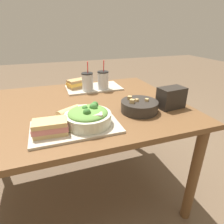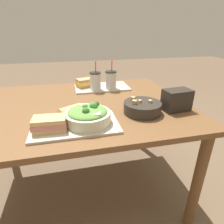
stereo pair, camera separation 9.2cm
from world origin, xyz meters
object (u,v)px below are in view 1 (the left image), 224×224
sandwich_near (50,127)px  drink_cup_red (103,81)px  baguette_near (69,113)px  sandwich_far (77,84)px  chip_bag (171,98)px  soup_bowl (139,106)px  drink_cup_dark (88,82)px  salad_bowl (88,116)px

sandwich_near → drink_cup_red: (0.41, 0.56, 0.03)m
baguette_near → sandwich_far: size_ratio=0.85×
drink_cup_red → chip_bag: (0.28, -0.45, -0.01)m
soup_bowl → sandwich_far: bearing=116.0°
sandwich_near → sandwich_far: bearing=74.2°
soup_bowl → chip_bag: size_ratio=1.28×
sandwich_near → baguette_near: sandwich_near is taller
drink_cup_red → soup_bowl: bearing=-80.1°
baguette_near → drink_cup_dark: drink_cup_dark is taller
salad_bowl → drink_cup_red: size_ratio=1.05×
salad_bowl → sandwich_far: 0.61m
salad_bowl → drink_cup_dark: drink_cup_dark is taller
soup_bowl → baguette_near: soup_bowl is taller
soup_bowl → drink_cup_red: bearing=99.9°
baguette_near → sandwich_far: (0.13, 0.53, 0.00)m
baguette_near → chip_bag: size_ratio=0.83×
drink_cup_dark → soup_bowl: bearing=-66.2°
drink_cup_red → sandwich_far: bearing=153.3°
soup_bowl → sandwich_far: soup_bowl is taller
baguette_near → drink_cup_dark: 0.48m
soup_bowl → drink_cup_dark: bearing=113.8°
soup_bowl → sandwich_near: size_ratio=1.33×
salad_bowl → chip_bag: 0.52m
chip_bag → drink_cup_dark: bearing=125.6°
drink_cup_red → chip_bag: 0.53m
drink_cup_dark → sandwich_near: bearing=-117.6°
sandwich_near → drink_cup_dark: (0.29, 0.56, 0.03)m
drink_cup_red → chip_bag: bearing=-58.0°
drink_cup_dark → chip_bag: 0.61m
drink_cup_red → salad_bowl: bearing=-114.1°
salad_bowl → sandwich_near: salad_bowl is taller
salad_bowl → sandwich_near: (-0.18, -0.04, -0.01)m
drink_cup_red → chip_bag: drink_cup_red is taller
sandwich_far → drink_cup_red: drink_cup_red is taller
soup_bowl → chip_bag: (0.20, -0.01, 0.03)m
soup_bowl → baguette_near: size_ratio=1.54×
sandwich_far → sandwich_near: bearing=-128.6°
salad_bowl → chip_bag: size_ratio=1.37×
soup_bowl → sandwich_near: 0.50m
baguette_near → sandwich_far: 0.54m
sandwich_near → chip_bag: 0.70m
sandwich_near → salad_bowl: bearing=15.0°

